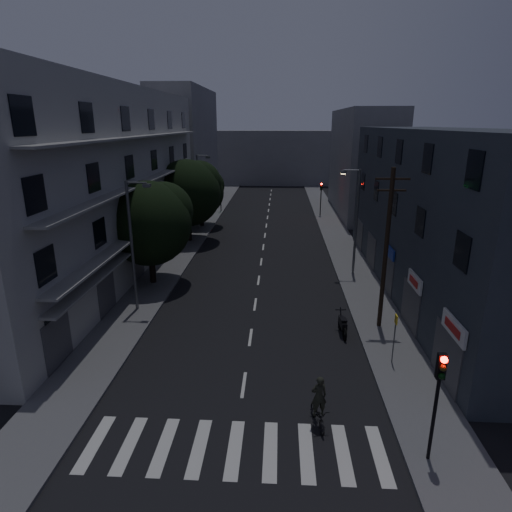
# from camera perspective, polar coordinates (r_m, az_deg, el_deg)

# --- Properties ---
(ground) EXTENTS (160.00, 160.00, 0.00)m
(ground) POSITION_cam_1_polar(r_m,az_deg,el_deg) (41.28, 1.00, 1.38)
(ground) COLOR black
(ground) RESTS_ON ground
(sidewalk_left) EXTENTS (3.00, 90.00, 0.15)m
(sidewalk_left) POSITION_cam_1_polar(r_m,az_deg,el_deg) (42.21, -9.23, 1.62)
(sidewalk_left) COLOR #565659
(sidewalk_left) RESTS_ON ground
(sidewalk_right) EXTENTS (3.00, 90.00, 0.15)m
(sidewalk_right) POSITION_cam_1_polar(r_m,az_deg,el_deg) (41.67, 11.37, 1.30)
(sidewalk_right) COLOR #565659
(sidewalk_right) RESTS_ON ground
(crosswalk) EXTENTS (10.90, 3.00, 0.01)m
(crosswalk) POSITION_cam_1_polar(r_m,az_deg,el_deg) (17.06, -2.87, -24.29)
(crosswalk) COLOR beige
(crosswalk) RESTS_ON ground
(lane_markings) EXTENTS (0.15, 60.50, 0.01)m
(lane_markings) POSITION_cam_1_polar(r_m,az_deg,el_deg) (47.32, 1.30, 3.46)
(lane_markings) COLOR beige
(lane_markings) RESTS_ON ground
(building_left) EXTENTS (7.00, 36.00, 14.00)m
(building_left) POSITION_cam_1_polar(r_m,az_deg,el_deg) (35.60, -19.32, 9.36)
(building_left) COLOR #A2A29D
(building_left) RESTS_ON ground
(building_right) EXTENTS (6.19, 28.00, 11.00)m
(building_right) POSITION_cam_1_polar(r_m,az_deg,el_deg) (31.09, 22.98, 5.13)
(building_right) COLOR #2A3039
(building_right) RESTS_ON ground
(building_far_left) EXTENTS (6.00, 20.00, 16.00)m
(building_far_left) POSITION_cam_1_polar(r_m,az_deg,el_deg) (64.20, -9.22, 14.12)
(building_far_left) COLOR slate
(building_far_left) RESTS_ON ground
(building_far_right) EXTENTS (6.00, 20.00, 13.00)m
(building_far_right) POSITION_cam_1_polar(r_m,az_deg,el_deg) (57.84, 13.96, 12.02)
(building_far_right) COLOR slate
(building_far_right) RESTS_ON ground
(building_far_end) EXTENTS (24.00, 8.00, 10.00)m
(building_far_end) POSITION_cam_1_polar(r_m,az_deg,el_deg) (84.92, 2.23, 13.02)
(building_far_end) COLOR slate
(building_far_end) RESTS_ON ground
(tree_near) EXTENTS (6.01, 6.01, 7.41)m
(tree_near) POSITION_cam_1_polar(r_m,az_deg,el_deg) (31.14, -13.97, 4.67)
(tree_near) COLOR black
(tree_near) RESTS_ON sidewalk_left
(tree_mid) EXTENTS (6.44, 6.44, 7.93)m
(tree_mid) POSITION_cam_1_polar(r_m,az_deg,el_deg) (42.26, -9.02, 8.63)
(tree_mid) COLOR black
(tree_mid) RESTS_ON sidewalk_left
(tree_far) EXTENTS (5.15, 5.15, 6.37)m
(tree_far) POSITION_cam_1_polar(r_m,az_deg,el_deg) (48.58, -7.29, 8.66)
(tree_far) COLOR black
(tree_far) RESTS_ON sidewalk_left
(traffic_signal_near) EXTENTS (0.28, 0.37, 4.10)m
(traffic_signal_near) POSITION_cam_1_polar(r_m,az_deg,el_deg) (15.81, 23.20, -15.60)
(traffic_signal_near) COLOR black
(traffic_signal_near) RESTS_ON sidewalk_right
(traffic_signal_far_right) EXTENTS (0.28, 0.37, 4.10)m
(traffic_signal_far_right) POSITION_cam_1_polar(r_m,az_deg,el_deg) (54.43, 8.68, 8.42)
(traffic_signal_far_right) COLOR black
(traffic_signal_far_right) RESTS_ON sidewalk_right
(traffic_signal_far_left) EXTENTS (0.28, 0.37, 4.10)m
(traffic_signal_far_left) POSITION_cam_1_polar(r_m,az_deg,el_deg) (56.80, -4.76, 8.92)
(traffic_signal_far_left) COLOR black
(traffic_signal_far_left) RESTS_ON sidewalk_left
(street_lamp_left_near) EXTENTS (1.51, 0.25, 8.00)m
(street_lamp_left_near) POSITION_cam_1_polar(r_m,az_deg,el_deg) (26.64, -16.05, 2.00)
(street_lamp_left_near) COLOR #575A5F
(street_lamp_left_near) RESTS_ON sidewalk_left
(street_lamp_right) EXTENTS (1.51, 0.25, 8.00)m
(street_lamp_right) POSITION_cam_1_polar(r_m,az_deg,el_deg) (32.95, 13.08, 5.08)
(street_lamp_right) COLOR #595C61
(street_lamp_right) RESTS_ON sidewalk_right
(street_lamp_left_far) EXTENTS (1.51, 0.25, 8.00)m
(street_lamp_left_far) POSITION_cam_1_polar(r_m,az_deg,el_deg) (47.01, -7.60, 8.93)
(street_lamp_left_far) COLOR #595B61
(street_lamp_left_far) RESTS_ON sidewalk_left
(utility_pole) EXTENTS (1.80, 0.24, 9.00)m
(utility_pole) POSITION_cam_1_polar(r_m,az_deg,el_deg) (24.36, 16.97, 1.16)
(utility_pole) COLOR black
(utility_pole) RESTS_ON sidewalk_right
(bus_stop_sign) EXTENTS (0.06, 0.35, 2.52)m
(bus_stop_sign) POSITION_cam_1_polar(r_m,az_deg,el_deg) (21.70, 18.05, -9.38)
(bus_stop_sign) COLOR #595B60
(bus_stop_sign) RESTS_ON sidewalk_right
(motorcycle) EXTENTS (0.61, 2.11, 1.35)m
(motorcycle) POSITION_cam_1_polar(r_m,az_deg,el_deg) (24.62, 11.46, -9.06)
(motorcycle) COLOR black
(motorcycle) RESTS_ON ground
(cyclist) EXTENTS (0.95, 1.79, 2.15)m
(cyclist) POSITION_cam_1_polar(r_m,az_deg,el_deg) (17.77, 8.30, -19.51)
(cyclist) COLOR black
(cyclist) RESTS_ON ground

